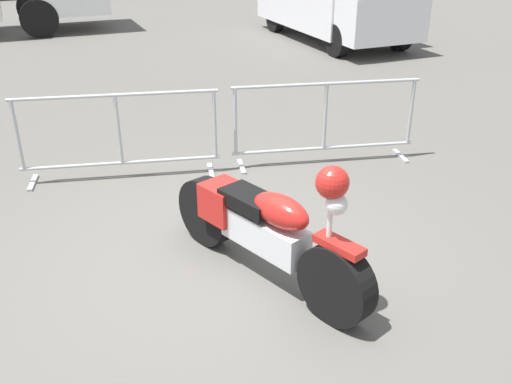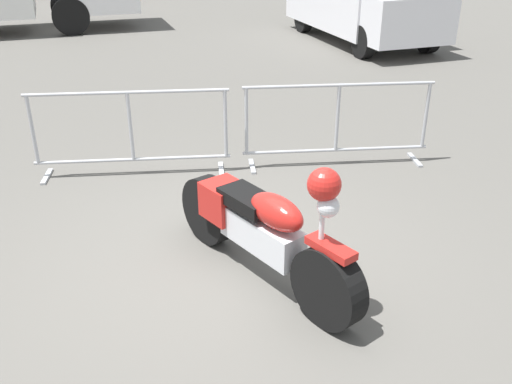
% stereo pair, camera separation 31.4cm
% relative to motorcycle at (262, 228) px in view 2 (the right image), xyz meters
% --- Properties ---
extents(ground_plane, '(120.00, 120.00, 0.00)m').
position_rel_motorcycle_xyz_m(ground_plane, '(-0.38, 0.26, -0.50)').
color(ground_plane, '#54514C').
extents(motorcycle, '(1.37, 2.06, 1.31)m').
position_rel_motorcycle_xyz_m(motorcycle, '(0.00, 0.00, 0.00)').
color(motorcycle, black).
rests_on(motorcycle, ground).
extents(crowd_barrier_near, '(2.39, 0.49, 1.07)m').
position_rel_motorcycle_xyz_m(crowd_barrier_near, '(-1.28, 2.40, 0.06)').
color(crowd_barrier_near, '#9EA0A5').
rests_on(crowd_barrier_near, ground).
extents(crowd_barrier_far, '(2.39, 0.49, 1.07)m').
position_rel_motorcycle_xyz_m(crowd_barrier_far, '(1.28, 2.40, 0.06)').
color(crowd_barrier_far, '#9EA0A5').
rests_on(crowd_barrier_far, ground).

